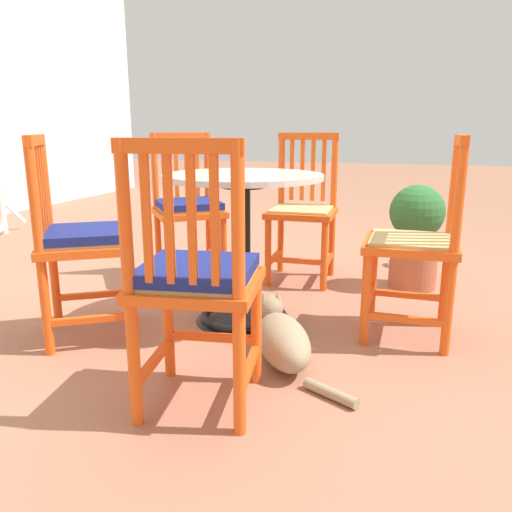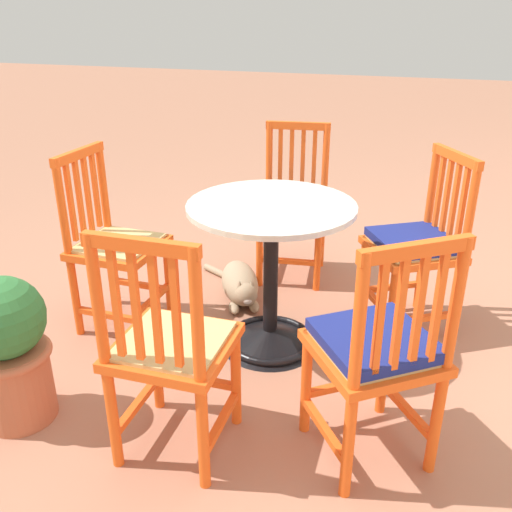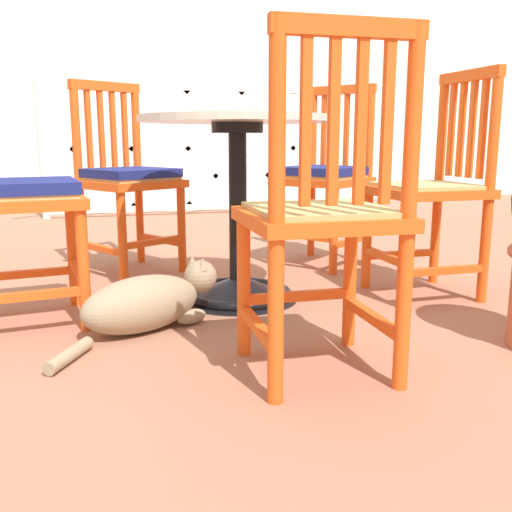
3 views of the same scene
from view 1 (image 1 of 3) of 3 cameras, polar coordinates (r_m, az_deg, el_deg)
ground_plane at (r=2.64m, az=0.88°, el=-6.64°), size 24.00×24.00×0.00m
cafe_table at (r=2.48m, az=-1.42°, el=-1.08°), size 0.76×0.76×0.73m
orange_chair_facing_out at (r=3.18m, az=-7.68°, el=5.21°), size 0.56×0.56×0.91m
orange_chair_by_planter at (r=2.38m, az=-19.13°, el=1.52°), size 0.55×0.55×0.91m
orange_chair_tucked_in at (r=1.67m, az=-6.74°, el=-2.92°), size 0.45×0.45×0.91m
orange_chair_at_corner at (r=2.36m, az=17.75°, el=1.22°), size 0.41×0.41×0.91m
orange_chair_near_fence at (r=3.16m, az=5.28°, el=4.97°), size 0.41×0.41×0.91m
tabby_cat at (r=2.13m, az=2.87°, el=-9.16°), size 0.59×0.53×0.23m
terracotta_planter at (r=3.15m, az=17.54°, el=2.39°), size 0.32×0.32×0.62m
pet_water_bowl at (r=3.68m, az=15.94°, el=-0.70°), size 0.17×0.17×0.05m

